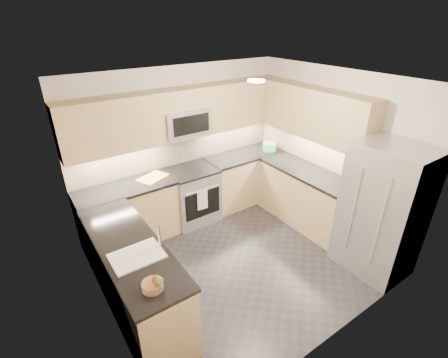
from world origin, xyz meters
TOP-DOWN VIEW (x-y plane):
  - floor at (0.00, 0.00)m, footprint 3.60×3.20m
  - ceiling at (0.00, 0.00)m, footprint 3.60×3.20m
  - wall_back at (0.00, 1.60)m, footprint 3.60×0.02m
  - wall_front at (0.00, -1.60)m, footprint 3.60×0.02m
  - wall_left at (-1.80, 0.00)m, footprint 0.02×3.20m
  - wall_right at (1.80, 0.00)m, footprint 0.02×3.20m
  - base_cab_back_left at (-1.09, 1.30)m, footprint 1.42×0.60m
  - base_cab_back_right at (1.09, 1.30)m, footprint 1.42×0.60m
  - base_cab_right at (1.50, 0.15)m, footprint 0.60×1.70m
  - base_cab_peninsula at (-1.50, 0.00)m, footprint 0.60×2.00m
  - countertop_back_left at (-1.09, 1.30)m, footprint 1.42×0.63m
  - countertop_back_right at (1.09, 1.30)m, footprint 1.42×0.63m
  - countertop_right at (1.50, 0.15)m, footprint 0.63×1.70m
  - countertop_peninsula at (-1.50, 0.00)m, footprint 0.63×2.00m
  - upper_cab_back at (0.00, 1.43)m, footprint 3.60×0.35m
  - upper_cab_right at (1.62, 0.28)m, footprint 0.35×1.95m
  - backsplash_back at (0.00, 1.60)m, footprint 3.60×0.01m
  - backsplash_right at (1.80, 0.45)m, footprint 0.01×2.30m
  - gas_range at (0.00, 1.28)m, footprint 0.76×0.65m
  - range_cooktop at (0.00, 1.28)m, footprint 0.76×0.65m
  - oven_door_glass at (0.00, 0.95)m, footprint 0.62×0.02m
  - oven_handle at (0.00, 0.93)m, footprint 0.60×0.02m
  - microwave at (0.00, 1.40)m, footprint 0.76×0.40m
  - microwave_door at (0.00, 1.20)m, footprint 0.60×0.01m
  - refrigerator at (1.45, -1.15)m, footprint 0.70×0.90m
  - fridge_handle_left at (1.08, -1.33)m, footprint 0.02×0.02m
  - fridge_handle_right at (1.08, -0.97)m, footprint 0.02×0.02m
  - sink_basin at (-1.50, -0.25)m, footprint 0.52×0.38m
  - faucet at (-1.24, -0.25)m, footprint 0.03×0.03m
  - utensil_bowl at (1.58, 1.18)m, footprint 0.28×0.28m
  - cutting_board at (-0.63, 1.33)m, footprint 0.51×0.44m
  - fruit_basket at (-1.54, -0.75)m, footprint 0.24×0.24m
  - fruit_apple at (-1.51, -0.77)m, footprint 0.08×0.08m
  - fruit_pear at (-1.49, -0.80)m, footprint 0.07×0.07m
  - dish_towel_check at (-0.03, 0.91)m, footprint 0.17×0.03m

SIDE VIEW (x-z plane):
  - floor at x=0.00m, z-range 0.00..0.00m
  - base_cab_back_left at x=-1.09m, z-range 0.00..0.90m
  - base_cab_back_right at x=1.09m, z-range 0.00..0.90m
  - base_cab_right at x=1.50m, z-range 0.00..0.90m
  - base_cab_peninsula at x=-1.50m, z-range 0.00..0.90m
  - oven_door_glass at x=0.00m, z-range 0.22..0.68m
  - gas_range at x=0.00m, z-range 0.00..0.91m
  - dish_towel_check at x=-0.03m, z-range 0.39..0.71m
  - oven_handle at x=0.00m, z-range 0.71..0.73m
  - sink_basin at x=-1.50m, z-range 0.80..0.96m
  - refrigerator at x=1.45m, z-range 0.00..1.80m
  - range_cooktop at x=0.00m, z-range 0.90..0.93m
  - countertop_back_left at x=-1.09m, z-range 0.90..0.94m
  - countertop_back_right at x=1.09m, z-range 0.90..0.94m
  - countertop_right at x=1.50m, z-range 0.90..0.94m
  - countertop_peninsula at x=-1.50m, z-range 0.90..0.94m
  - cutting_board at x=-0.63m, z-range 0.94..0.95m
  - fridge_handle_left at x=1.08m, z-range 0.35..1.55m
  - fridge_handle_right at x=1.08m, z-range 0.35..1.55m
  - fruit_basket at x=-1.54m, z-range 0.94..1.01m
  - utensil_bowl at x=1.58m, z-range 0.94..1.08m
  - fruit_apple at x=-1.51m, z-range 1.02..1.09m
  - fruit_pear at x=-1.49m, z-range 1.02..1.09m
  - faucet at x=-1.24m, z-range 0.94..1.22m
  - backsplash_back at x=0.00m, z-range 0.94..1.45m
  - backsplash_right at x=1.80m, z-range 0.94..1.45m
  - wall_back at x=0.00m, z-range 0.00..2.50m
  - wall_front at x=0.00m, z-range 0.00..2.50m
  - wall_left at x=-1.80m, z-range 0.00..2.50m
  - wall_right at x=1.80m, z-range 0.00..2.50m
  - microwave at x=0.00m, z-range 1.50..1.90m
  - microwave_door at x=0.00m, z-range 1.56..1.84m
  - upper_cab_back at x=0.00m, z-range 1.45..2.20m
  - upper_cab_right at x=1.62m, z-range 1.45..2.20m
  - ceiling at x=0.00m, z-range 2.49..2.51m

